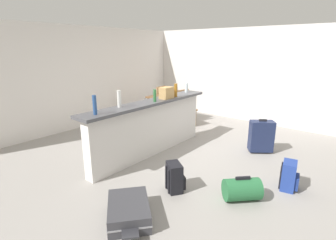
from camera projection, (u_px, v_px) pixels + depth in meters
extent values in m
cube|color=gray|center=(182.00, 154.00, 5.06)|extent=(13.00, 13.00, 0.05)
cube|color=silver|center=(86.00, 77.00, 6.57)|extent=(6.60, 0.10, 2.50)
cube|color=silver|center=(239.00, 75.00, 7.17)|extent=(0.10, 6.00, 2.50)
cube|color=silver|center=(151.00, 129.00, 4.88)|extent=(2.80, 0.20, 0.99)
cube|color=#4C4C51|center=(150.00, 103.00, 4.73)|extent=(2.96, 0.40, 0.05)
cylinder|color=#284C89|center=(95.00, 105.00, 3.77)|extent=(0.06, 0.06, 0.29)
cylinder|color=silver|center=(119.00, 99.00, 4.23)|extent=(0.06, 0.06, 0.28)
cylinder|color=#2D6B38|center=(155.00, 96.00, 4.68)|extent=(0.06, 0.06, 0.22)
cylinder|color=#9E661E|center=(176.00, 90.00, 5.13)|extent=(0.06, 0.06, 0.26)
cylinder|color=silver|center=(186.00, 88.00, 5.65)|extent=(0.07, 0.07, 0.20)
cube|color=tan|center=(166.00, 93.00, 4.96)|extent=(0.26, 0.18, 0.22)
cube|color=brown|center=(170.00, 96.00, 6.95)|extent=(1.10, 0.80, 0.04)
cylinder|color=brown|center=(168.00, 115.00, 6.48)|extent=(0.06, 0.06, 0.70)
cylinder|color=brown|center=(191.00, 108.00, 7.21)|extent=(0.06, 0.06, 0.70)
cylinder|color=brown|center=(149.00, 111.00, 6.89)|extent=(0.06, 0.06, 0.70)
cylinder|color=brown|center=(172.00, 105.00, 7.62)|extent=(0.06, 0.06, 0.70)
cube|color=#9E754C|center=(187.00, 110.00, 6.66)|extent=(0.48, 0.48, 0.04)
cube|color=#9E754C|center=(183.00, 99.00, 6.72)|extent=(0.40, 0.12, 0.48)
cylinder|color=#9E754C|center=(186.00, 121.00, 6.51)|extent=(0.04, 0.04, 0.41)
cylinder|color=#9E754C|center=(195.00, 118.00, 6.69)|extent=(0.04, 0.04, 0.41)
cylinder|color=#9E754C|center=(178.00, 118.00, 6.75)|extent=(0.04, 0.04, 0.41)
cylinder|color=#9E754C|center=(187.00, 116.00, 6.94)|extent=(0.04, 0.04, 0.41)
cube|color=#9E754C|center=(156.00, 103.00, 7.46)|extent=(0.43, 0.43, 0.04)
cube|color=#9E754C|center=(161.00, 95.00, 7.29)|extent=(0.40, 0.07, 0.48)
cylinder|color=#9E754C|center=(155.00, 109.00, 7.74)|extent=(0.04, 0.04, 0.41)
cylinder|color=#9E754C|center=(148.00, 111.00, 7.48)|extent=(0.04, 0.04, 0.41)
cylinder|color=#9E754C|center=(164.00, 110.00, 7.57)|extent=(0.04, 0.04, 0.41)
cylinder|color=#9E754C|center=(157.00, 112.00, 7.31)|extent=(0.04, 0.04, 0.41)
cube|color=#38383D|center=(129.00, 211.00, 3.09)|extent=(0.80, 0.83, 0.22)
cube|color=gray|center=(129.00, 211.00, 3.09)|extent=(0.82, 0.85, 0.02)
cube|color=#2D2D33|center=(130.00, 234.00, 2.71)|extent=(0.23, 0.22, 0.02)
cube|color=#233D93|center=(289.00, 176.00, 3.73)|extent=(0.31, 0.23, 0.42)
cube|color=navy|center=(296.00, 182.00, 3.70)|extent=(0.23, 0.10, 0.19)
cube|color=black|center=(281.00, 177.00, 3.72)|extent=(0.04, 0.03, 0.36)
cube|color=black|center=(281.00, 173.00, 3.84)|extent=(0.04, 0.03, 0.36)
cylinder|color=#286B3D|center=(242.00, 189.00, 3.48)|extent=(0.55, 0.55, 0.30)
cube|color=black|center=(243.00, 178.00, 3.43)|extent=(0.16, 0.16, 0.04)
cube|color=#1E284C|center=(261.00, 136.00, 5.01)|extent=(0.46, 0.50, 0.60)
cylinder|color=black|center=(269.00, 150.00, 5.09)|extent=(0.06, 0.07, 0.06)
cylinder|color=black|center=(250.00, 150.00, 5.10)|extent=(0.06, 0.07, 0.06)
cube|color=#232328|center=(263.00, 120.00, 4.92)|extent=(0.12, 0.14, 0.04)
cube|color=black|center=(174.00, 177.00, 3.68)|extent=(0.31, 0.33, 0.42)
cube|color=black|center=(181.00, 181.00, 3.73)|extent=(0.17, 0.21, 0.19)
cube|color=black|center=(169.00, 182.00, 3.59)|extent=(0.04, 0.04, 0.36)
cube|color=black|center=(166.00, 177.00, 3.72)|extent=(0.04, 0.04, 0.36)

